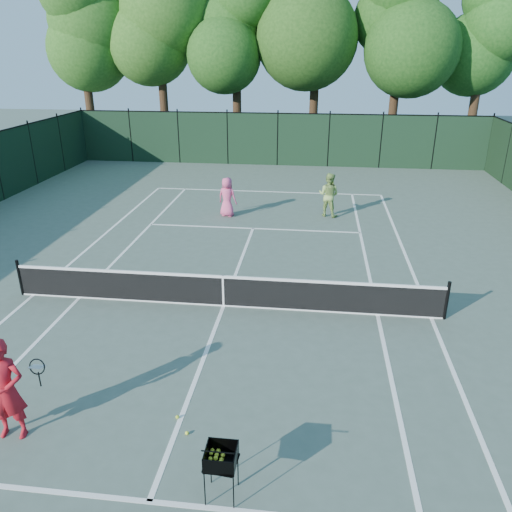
# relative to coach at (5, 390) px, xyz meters

# --- Properties ---
(ground) EXTENTS (90.00, 90.00, 0.00)m
(ground) POSITION_rel_coach_xyz_m (2.87, 5.27, -0.98)
(ground) COLOR #4B5B4F
(ground) RESTS_ON ground
(sideline_doubles_left) EXTENTS (0.10, 23.77, 0.01)m
(sideline_doubles_left) POSITION_rel_coach_xyz_m (-2.61, 5.27, -0.97)
(sideline_doubles_left) COLOR white
(sideline_doubles_left) RESTS_ON ground
(sideline_doubles_right) EXTENTS (0.10, 23.77, 0.01)m
(sideline_doubles_right) POSITION_rel_coach_xyz_m (8.36, 5.27, -0.97)
(sideline_doubles_right) COLOR white
(sideline_doubles_right) RESTS_ON ground
(sideline_singles_left) EXTENTS (0.10, 23.77, 0.01)m
(sideline_singles_left) POSITION_rel_coach_xyz_m (-1.24, 5.27, -0.97)
(sideline_singles_left) COLOR white
(sideline_singles_left) RESTS_ON ground
(sideline_singles_right) EXTENTS (0.10, 23.77, 0.01)m
(sideline_singles_right) POSITION_rel_coach_xyz_m (6.99, 5.27, -0.97)
(sideline_singles_right) COLOR white
(sideline_singles_right) RESTS_ON ground
(baseline_far) EXTENTS (10.97, 0.10, 0.01)m
(baseline_far) POSITION_rel_coach_xyz_m (2.87, 17.16, -0.97)
(baseline_far) COLOR white
(baseline_far) RESTS_ON ground
(service_line_near) EXTENTS (8.23, 0.10, 0.01)m
(service_line_near) POSITION_rel_coach_xyz_m (2.87, -1.13, -0.97)
(service_line_near) COLOR white
(service_line_near) RESTS_ON ground
(service_line_far) EXTENTS (8.23, 0.10, 0.01)m
(service_line_far) POSITION_rel_coach_xyz_m (2.87, 11.67, -0.97)
(service_line_far) COLOR white
(service_line_far) RESTS_ON ground
(center_service_line) EXTENTS (0.10, 12.80, 0.01)m
(center_service_line) POSITION_rel_coach_xyz_m (2.87, 5.27, -0.97)
(center_service_line) COLOR white
(center_service_line) RESTS_ON ground
(tennis_net) EXTENTS (11.69, 0.09, 1.06)m
(tennis_net) POSITION_rel_coach_xyz_m (2.87, 5.27, -0.50)
(tennis_net) COLOR black
(tennis_net) RESTS_ON ground
(fence_far) EXTENTS (24.00, 0.05, 3.00)m
(fence_far) POSITION_rel_coach_xyz_m (2.87, 23.27, 0.52)
(fence_far) COLOR black
(fence_far) RESTS_ON ground
(tree_0) EXTENTS (6.40, 6.40, 13.14)m
(tree_0) POSITION_rel_coach_xyz_m (-10.13, 26.77, 7.18)
(tree_0) COLOR black
(tree_0) RESTS_ON ground
(tree_1) EXTENTS (6.80, 6.80, 13.98)m
(tree_1) POSITION_rel_coach_xyz_m (-5.13, 27.27, 7.71)
(tree_1) COLOR black
(tree_1) RESTS_ON ground
(tree_2) EXTENTS (6.00, 6.00, 12.40)m
(tree_2) POSITION_rel_coach_xyz_m (-0.13, 27.07, 6.75)
(tree_2) COLOR black
(tree_2) RESTS_ON ground
(tree_3) EXTENTS (7.00, 7.00, 14.45)m
(tree_3) POSITION_rel_coach_xyz_m (4.87, 27.57, 8.03)
(tree_3) COLOR black
(tree_3) RESTS_ON ground
(tree_4) EXTENTS (6.20, 6.20, 12.97)m
(tree_4) POSITION_rel_coach_xyz_m (9.87, 26.87, 7.17)
(tree_4) COLOR black
(tree_4) RESTS_ON ground
(tree_5) EXTENTS (5.80, 5.80, 12.23)m
(tree_5) POSITION_rel_coach_xyz_m (14.87, 27.37, 6.73)
(tree_5) COLOR black
(tree_5) RESTS_ON ground
(coach) EXTENTS (0.94, 0.72, 1.95)m
(coach) POSITION_rel_coach_xyz_m (0.00, 0.00, 0.00)
(coach) COLOR #B2141F
(coach) RESTS_ON ground
(player_pink) EXTENTS (0.91, 0.73, 1.63)m
(player_pink) POSITION_rel_coach_xyz_m (1.61, 13.13, -0.16)
(player_pink) COLOR #E35082
(player_pink) RESTS_ON ground
(player_green) EXTENTS (1.07, 0.96, 1.81)m
(player_green) POSITION_rel_coach_xyz_m (5.77, 13.64, -0.07)
(player_green) COLOR #8AAD56
(player_green) RESTS_ON ground
(ball_hopper) EXTENTS (0.53, 0.53, 0.92)m
(ball_hopper) POSITION_rel_coach_xyz_m (3.97, -0.87, -0.21)
(ball_hopper) COLOR black
(ball_hopper) RESTS_ON ground
(loose_ball_near_cart) EXTENTS (0.07, 0.07, 0.07)m
(loose_ball_near_cart) POSITION_rel_coach_xyz_m (2.81, 0.76, -0.94)
(loose_ball_near_cart) COLOR #B9CD2A
(loose_ball_near_cart) RESTS_ON ground
(loose_ball_midcourt) EXTENTS (0.07, 0.07, 0.07)m
(loose_ball_midcourt) POSITION_rel_coach_xyz_m (3.09, 0.36, -0.94)
(loose_ball_midcourt) COLOR #E8F331
(loose_ball_midcourt) RESTS_ON ground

